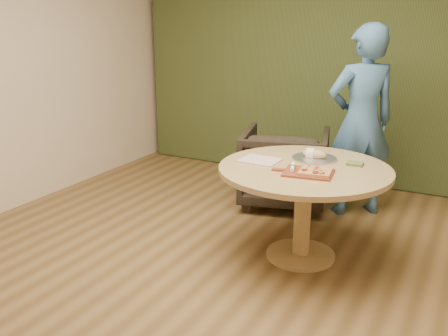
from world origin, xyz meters
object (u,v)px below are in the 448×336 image
at_px(flatbread_pizza, 316,171).
at_px(person_standing, 361,122).
at_px(cutlery_roll, 293,167).
at_px(bread_roll, 313,154).
at_px(serving_tray, 314,158).
at_px(pedestal_table, 304,184).
at_px(pizza_paddle, 307,173).
at_px(armchair, 285,163).

xyz_separation_m(flatbread_pizza, person_standing, (0.01, 1.31, 0.12)).
distance_m(cutlery_roll, bread_roll, 0.38).
bearing_deg(flatbread_pizza, person_standing, 89.75).
bearing_deg(serving_tray, cutlery_roll, -96.57).
relative_size(cutlery_roll, bread_roll, 1.01).
bearing_deg(serving_tray, pedestal_table, -89.32).
xyz_separation_m(serving_tray, person_standing, (0.14, 0.92, 0.14)).
relative_size(pedestal_table, pizza_paddle, 2.82).
bearing_deg(armchair, pizza_paddle, 102.57).
distance_m(pizza_paddle, armchair, 1.40).
bearing_deg(pizza_paddle, serving_tray, 91.87).
distance_m(serving_tray, armchair, 1.04).
bearing_deg(person_standing, armchair, -29.81).
relative_size(serving_tray, armchair, 0.42).
relative_size(pedestal_table, person_standing, 0.73).
bearing_deg(person_standing, pizza_paddle, 48.69).
distance_m(pedestal_table, pizza_paddle, 0.22).
bearing_deg(pizza_paddle, person_standing, 78.29).
bearing_deg(cutlery_roll, serving_tray, 66.23).
bearing_deg(flatbread_pizza, pizza_paddle, 176.70).
distance_m(pizza_paddle, serving_tray, 0.39).
relative_size(pedestal_table, flatbread_pizza, 5.24).
distance_m(bread_roll, armchair, 1.05).
xyz_separation_m(flatbread_pizza, serving_tray, (-0.14, 0.39, -0.02)).
bearing_deg(person_standing, bread_roll, 42.47).
relative_size(pizza_paddle, cutlery_roll, 2.37).
relative_size(cutlery_roll, serving_tray, 0.55).
height_order(serving_tray, armchair, armchair).
distance_m(flatbread_pizza, serving_tray, 0.41).
height_order(flatbread_pizza, person_standing, person_standing).
distance_m(flatbread_pizza, cutlery_roll, 0.18).
xyz_separation_m(pedestal_table, flatbread_pizza, (0.13, -0.16, 0.17)).
height_order(pedestal_table, pizza_paddle, pizza_paddle).
xyz_separation_m(serving_tray, bread_roll, (-0.01, 0.00, 0.04)).
bearing_deg(person_standing, flatbread_pizza, 51.55).
height_order(pedestal_table, flatbread_pizza, flatbread_pizza).
distance_m(pizza_paddle, flatbread_pizza, 0.07).
bearing_deg(pedestal_table, flatbread_pizza, -49.46).
relative_size(flatbread_pizza, bread_roll, 1.30).
relative_size(pedestal_table, armchair, 1.54).
xyz_separation_m(flatbread_pizza, cutlery_roll, (-0.18, 0.02, 0.00)).
bearing_deg(cutlery_roll, pizza_paddle, -23.51).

